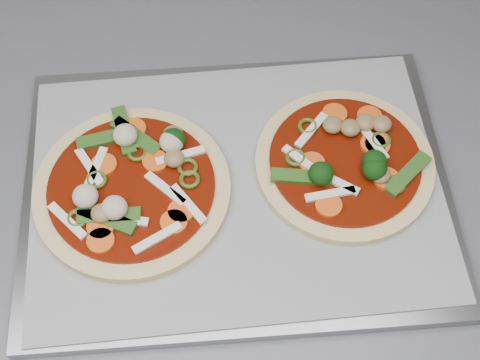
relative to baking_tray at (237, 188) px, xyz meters
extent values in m
cube|color=#BBBBB8|center=(-0.34, 0.08, -0.48)|extent=(3.60, 0.60, 0.86)
cube|color=gray|center=(0.00, 0.00, 0.00)|extent=(0.43, 0.33, 0.01)
cube|color=gray|center=(0.00, 0.00, 0.01)|extent=(0.40, 0.30, 0.00)
cylinder|color=#E6CC86|center=(-0.10, 0.00, 0.01)|extent=(0.24, 0.24, 0.01)
cylinder|color=#691103|center=(-0.10, 0.00, 0.02)|extent=(0.20, 0.20, 0.00)
torus|color=#374E14|center=(-0.09, 0.04, 0.02)|extent=(0.02, 0.02, 0.00)
cylinder|color=#F54C10|center=(-0.06, -0.03, 0.02)|extent=(0.04, 0.04, 0.00)
ellipsoid|color=olive|center=(-0.13, -0.03, 0.03)|extent=(0.03, 0.03, 0.01)
cube|color=white|center=(-0.16, -0.03, 0.02)|extent=(0.04, 0.04, 0.00)
cylinder|color=#F54C10|center=(-0.09, 0.07, 0.02)|extent=(0.03, 0.03, 0.00)
cube|color=white|center=(-0.13, 0.03, 0.02)|extent=(0.03, 0.05, 0.00)
cylinder|color=#F54C10|center=(-0.07, 0.03, 0.02)|extent=(0.03, 0.03, 0.00)
cube|color=white|center=(-0.08, -0.06, 0.02)|extent=(0.05, 0.03, 0.00)
torus|color=#374E14|center=(-0.04, 0.02, 0.02)|extent=(0.02, 0.02, 0.00)
cube|color=#305A1C|center=(-0.10, 0.07, 0.02)|extent=(0.02, 0.06, 0.00)
cube|color=#305A1C|center=(-0.12, -0.03, 0.02)|extent=(0.06, 0.04, 0.00)
torus|color=#374E14|center=(-0.13, 0.01, 0.02)|extent=(0.03, 0.03, 0.00)
cylinder|color=#F54C10|center=(-0.06, -0.04, 0.02)|extent=(0.04, 0.04, 0.00)
cube|color=white|center=(-0.14, 0.03, 0.02)|extent=(0.03, 0.05, 0.00)
ellipsoid|color=#BBB291|center=(-0.10, 0.06, 0.03)|extent=(0.03, 0.03, 0.02)
ellipsoid|color=#BBB291|center=(-0.14, -0.01, 0.03)|extent=(0.03, 0.03, 0.02)
cube|color=#305A1C|center=(-0.12, 0.06, 0.02)|extent=(0.06, 0.02, 0.00)
torus|color=#374E14|center=(-0.15, -0.03, 0.02)|extent=(0.02, 0.02, 0.00)
ellipsoid|color=olive|center=(-0.06, 0.02, 0.03)|extent=(0.03, 0.03, 0.01)
cylinder|color=#F54C10|center=(-0.13, -0.05, 0.02)|extent=(0.03, 0.03, 0.00)
cube|color=white|center=(-0.07, -0.01, 0.02)|extent=(0.04, 0.04, 0.00)
cube|color=#305A1C|center=(-0.12, -0.03, 0.02)|extent=(0.06, 0.02, 0.00)
torus|color=#374E14|center=(-0.04, 0.00, 0.02)|extent=(0.02, 0.02, 0.00)
ellipsoid|color=olive|center=(-0.06, 0.05, 0.03)|extent=(0.02, 0.02, 0.01)
cube|color=#305A1C|center=(-0.09, 0.06, 0.02)|extent=(0.05, 0.05, 0.00)
cube|color=white|center=(-0.11, -0.03, 0.02)|extent=(0.05, 0.02, 0.00)
ellipsoid|color=#113E0F|center=(-0.06, 0.04, 0.03)|extent=(0.03, 0.03, 0.02)
cube|color=white|center=(-0.05, -0.02, 0.02)|extent=(0.03, 0.05, 0.00)
cylinder|color=#F54C10|center=(-0.12, 0.03, 0.02)|extent=(0.03, 0.03, 0.00)
cylinder|color=#F54C10|center=(-0.13, -0.04, 0.02)|extent=(0.03, 0.03, 0.00)
ellipsoid|color=#BBB291|center=(-0.06, 0.04, 0.03)|extent=(0.03, 0.03, 0.02)
ellipsoid|color=#BBB291|center=(-0.11, -0.02, 0.03)|extent=(0.03, 0.03, 0.02)
cube|color=white|center=(-0.05, 0.03, 0.02)|extent=(0.05, 0.02, 0.00)
cylinder|color=#E6CC86|center=(0.11, 0.00, 0.01)|extent=(0.21, 0.21, 0.01)
cylinder|color=#691103|center=(0.11, 0.00, 0.02)|extent=(0.17, 0.17, 0.00)
cylinder|color=#F54C10|center=(0.11, 0.06, 0.02)|extent=(0.04, 0.04, 0.00)
ellipsoid|color=#113E0F|center=(0.13, -0.01, 0.03)|extent=(0.03, 0.03, 0.02)
cylinder|color=#F54C10|center=(0.14, 0.02, 0.02)|extent=(0.04, 0.04, 0.00)
cylinder|color=#F54C10|center=(0.14, 0.05, 0.02)|extent=(0.03, 0.03, 0.00)
cube|color=#305A1C|center=(0.06, -0.01, 0.02)|extent=(0.06, 0.03, 0.00)
torus|color=#374E14|center=(0.08, 0.05, 0.02)|extent=(0.02, 0.02, 0.00)
ellipsoid|color=olive|center=(0.10, 0.04, 0.03)|extent=(0.02, 0.02, 0.01)
ellipsoid|color=olive|center=(0.13, -0.02, 0.03)|extent=(0.02, 0.02, 0.01)
cube|color=white|center=(0.07, 0.01, 0.02)|extent=(0.04, 0.04, 0.00)
torus|color=#374E14|center=(0.15, -0.03, 0.02)|extent=(0.03, 0.03, 0.00)
ellipsoid|color=olive|center=(0.12, 0.04, 0.03)|extent=(0.03, 0.03, 0.01)
torus|color=#374E14|center=(0.15, 0.02, 0.02)|extent=(0.03, 0.03, 0.00)
ellipsoid|color=#113E0F|center=(0.13, -0.02, 0.03)|extent=(0.03, 0.03, 0.02)
torus|color=#374E14|center=(0.06, 0.01, 0.02)|extent=(0.03, 0.03, 0.00)
cube|color=white|center=(0.09, -0.02, 0.02)|extent=(0.04, 0.04, 0.00)
cylinder|color=#F54C10|center=(0.14, -0.02, 0.02)|extent=(0.03, 0.03, 0.00)
cube|color=white|center=(0.14, 0.02, 0.02)|extent=(0.02, 0.05, 0.00)
cube|color=white|center=(0.08, 0.04, 0.02)|extent=(0.04, 0.04, 0.00)
ellipsoid|color=#113E0F|center=(0.08, -0.01, 0.03)|extent=(0.03, 0.03, 0.02)
cube|color=white|center=(0.08, -0.03, 0.02)|extent=(0.05, 0.01, 0.00)
cube|color=#305A1C|center=(0.16, -0.02, 0.02)|extent=(0.05, 0.05, 0.00)
cylinder|color=#F54C10|center=(0.07, 0.00, 0.02)|extent=(0.03, 0.03, 0.00)
cylinder|color=#F54C10|center=(0.08, -0.04, 0.02)|extent=(0.03, 0.03, 0.00)
ellipsoid|color=olive|center=(0.15, 0.04, 0.03)|extent=(0.03, 0.03, 0.01)
ellipsoid|color=olive|center=(0.13, 0.04, 0.03)|extent=(0.02, 0.02, 0.01)
cylinder|color=#F54C10|center=(0.14, 0.02, 0.02)|extent=(0.03, 0.03, 0.00)
camera|label=1|loc=(-0.04, -0.33, 0.56)|focal=50.00mm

